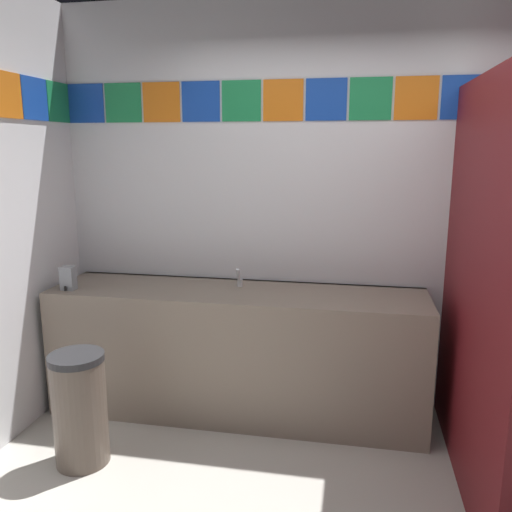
# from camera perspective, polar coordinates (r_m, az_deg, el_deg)

# --- Properties ---
(wall_back) EXTENTS (4.24, 0.09, 2.76)m
(wall_back) POSITION_cam_1_polar(r_m,az_deg,el_deg) (3.61, 11.93, 5.18)
(wall_back) COLOR silver
(wall_back) RESTS_ON ground_plane
(vanity_counter) EXTENTS (2.49, 0.61, 0.86)m
(vanity_counter) POSITION_cam_1_polar(r_m,az_deg,el_deg) (3.59, -2.11, -10.35)
(vanity_counter) COLOR gray
(vanity_counter) RESTS_ON ground_plane
(faucet_center) EXTENTS (0.04, 0.10, 0.14)m
(faucet_center) POSITION_cam_1_polar(r_m,az_deg,el_deg) (3.52, -1.84, -2.60)
(faucet_center) COLOR silver
(faucet_center) RESTS_ON vanity_counter
(soap_dispenser) EXTENTS (0.09, 0.09, 0.16)m
(soap_dispenser) POSITION_cam_1_polar(r_m,az_deg,el_deg) (3.67, -19.90, -2.30)
(soap_dispenser) COLOR gray
(soap_dispenser) RESTS_ON vanity_counter
(trash_bin) EXTENTS (0.31, 0.31, 0.66)m
(trash_bin) POSITION_cam_1_polar(r_m,az_deg,el_deg) (3.24, -18.75, -15.58)
(trash_bin) COLOR brown
(trash_bin) RESTS_ON ground_plane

